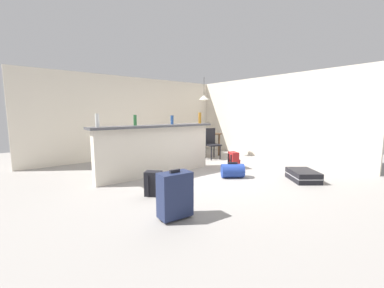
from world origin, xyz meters
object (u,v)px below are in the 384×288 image
object	(u,v)px
bottle_blue	(172,120)
dining_chair_near_partition	(211,142)
backpack_red	(234,160)
bottle_amber	(200,118)
duffel_bag_blue	(233,171)
dining_table	(201,136)
suitcase_flat_black	(303,175)
suitcase_upright_navy	(175,195)
bottle_green	(135,120)
backpack_black	(154,184)
pendant_lamp	(204,98)
bottle_white	(97,120)

from	to	relation	value
bottle_blue	dining_chair_near_partition	distance (m)	2.08
backpack_red	bottle_blue	bearing A→B (deg)	152.40
dining_chair_near_partition	bottle_amber	bearing A→B (deg)	-147.83
dining_chair_near_partition	duffel_bag_blue	bearing A→B (deg)	-121.57
bottle_amber	dining_table	distance (m)	1.72
suitcase_flat_black	suitcase_upright_navy	world-z (taller)	suitcase_upright_navy
bottle_green	backpack_red	distance (m)	2.64
dining_table	suitcase_upright_navy	xyz separation A→B (m)	(-3.34, -3.29, -0.32)
dining_chair_near_partition	backpack_black	world-z (taller)	dining_chair_near_partition
bottle_amber	pendant_lamp	world-z (taller)	pendant_lamp
duffel_bag_blue	pendant_lamp	bearing A→B (deg)	61.89
bottle_green	suitcase_flat_black	bearing A→B (deg)	-43.52
bottle_white	backpack_black	xyz separation A→B (m)	(0.53, -1.13, -1.06)
bottle_green	suitcase_flat_black	size ratio (longest dim) A/B	0.26
bottle_green	dining_table	distance (m)	3.06
bottle_blue	backpack_black	distance (m)	2.00
pendant_lamp	suitcase_upright_navy	world-z (taller)	pendant_lamp
dining_chair_near_partition	backpack_red	distance (m)	1.43
dining_table	bottle_amber	bearing A→B (deg)	-132.31
bottle_amber	duffel_bag_blue	bearing A→B (deg)	-95.41
dining_table	backpack_black	distance (m)	3.90
dining_table	bottle_blue	bearing A→B (deg)	-149.27
bottle_blue	pendant_lamp	bearing A→B (deg)	28.34
dining_table	dining_chair_near_partition	world-z (taller)	dining_chair_near_partition
bottle_amber	dining_table	bearing A→B (deg)	47.69
bottle_blue	bottle_amber	bearing A→B (deg)	-4.26
bottle_green	backpack_black	xyz separation A→B (m)	(-0.30, -1.25, -1.05)
bottle_blue	suitcase_flat_black	world-z (taller)	bottle_blue
bottle_white	dining_table	world-z (taller)	bottle_white
bottle_green	dining_chair_near_partition	size ratio (longest dim) A/B	0.24
duffel_bag_blue	backpack_red	bearing A→B (deg)	39.77
bottle_white	dining_table	size ratio (longest dim) A/B	0.23
bottle_blue	pendant_lamp	distance (m)	2.30
pendant_lamp	dining_table	bearing A→B (deg)	127.02
duffel_bag_blue	suitcase_flat_black	bearing A→B (deg)	-48.93
bottle_amber	duffel_bag_blue	world-z (taller)	bottle_amber
bottle_white	suitcase_flat_black	world-z (taller)	bottle_white
suitcase_flat_black	duffel_bag_blue	world-z (taller)	duffel_bag_blue
dining_table	pendant_lamp	size ratio (longest dim) A/B	1.48
bottle_amber	suitcase_flat_black	bearing A→B (deg)	-70.24
bottle_amber	dining_table	xyz separation A→B (m)	(1.08, 1.18, -0.63)
bottle_blue	suitcase_flat_black	size ratio (longest dim) A/B	0.24
bottle_blue	pendant_lamp	world-z (taller)	pendant_lamp
bottle_green	dining_chair_near_partition	xyz separation A→B (m)	(2.77, 0.54, -0.73)
bottle_blue	backpack_red	world-z (taller)	bottle_blue
backpack_black	suitcase_upright_navy	xyz separation A→B (m)	(-0.24, -0.97, 0.13)
bottle_blue	backpack_black	world-z (taller)	bottle_blue
bottle_blue	suitcase_upright_navy	xyz separation A→B (m)	(-1.45, -2.17, -0.91)
bottle_green	dining_chair_near_partition	world-z (taller)	bottle_green
bottle_amber	bottle_white	bearing A→B (deg)	-179.90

